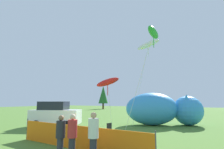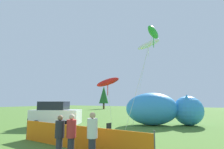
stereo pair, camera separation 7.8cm
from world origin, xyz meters
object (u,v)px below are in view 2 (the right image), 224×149
at_px(parked_car, 55,114).
at_px(kite_green_fish, 153,33).
at_px(kite_red_lizard, 108,82).
at_px(inflatable_cat, 162,110).
at_px(spectator_in_black_shirt, 71,134).
at_px(spectator_in_green_shirt, 92,134).
at_px(folding_chair, 107,128).
at_px(kite_white_ghost, 148,45).
at_px(spectator_in_yellow_shirt, 60,135).

relative_size(parked_car, kite_green_fish, 0.55).
height_order(kite_red_lizard, kite_green_fish, kite_green_fish).
height_order(inflatable_cat, spectator_in_black_shirt, inflatable_cat).
xyz_separation_m(kite_red_lizard, kite_green_fish, (4.87, -0.90, 3.83)).
bearing_deg(parked_car, kite_green_fish, -8.47).
bearing_deg(spectator_in_green_shirt, parked_car, 143.61).
distance_m(folding_chair, spectator_in_green_shirt, 4.77).
height_order(spectator_in_green_shirt, kite_red_lizard, kite_red_lizard).
xyz_separation_m(inflatable_cat, kite_red_lizard, (-4.59, -2.48, 2.68)).
xyz_separation_m(parked_car, inflatable_cat, (8.25, 5.52, 0.32)).
bearing_deg(folding_chair, kite_red_lizard, -45.59).
relative_size(kite_white_ghost, kite_red_lizard, 1.85).
bearing_deg(kite_red_lizard, spectator_in_green_shirt, -63.82).
bearing_deg(kite_red_lizard, kite_green_fish, -10.49).
height_order(parked_car, spectator_in_yellow_shirt, parked_car).
xyz_separation_m(inflatable_cat, spectator_in_yellow_shirt, (-1.56, -11.78, -0.48)).
xyz_separation_m(folding_chair, inflatable_cat, (1.98, 7.10, 0.89)).
height_order(kite_white_ghost, kite_green_fish, kite_white_ghost).
distance_m(folding_chair, kite_white_ghost, 10.64).
bearing_deg(folding_chair, inflatable_cat, -90.65).
distance_m(inflatable_cat, spectator_in_green_shirt, 11.49).
height_order(folding_chair, kite_green_fish, kite_green_fish).
bearing_deg(spectator_in_black_shirt, spectator_in_green_shirt, 9.34).
distance_m(folding_chair, spectator_in_yellow_shirt, 4.72).
xyz_separation_m(inflatable_cat, spectator_in_green_shirt, (-0.17, -11.48, -0.40)).
xyz_separation_m(parked_car, kite_white_ghost, (7.04, 5.76, 7.10)).
bearing_deg(folding_chair, spectator_in_black_shirt, 116.13).
relative_size(spectator_in_black_shirt, kite_green_fish, 0.21).
bearing_deg(kite_red_lizard, spectator_in_yellow_shirt, -71.93).
distance_m(parked_car, folding_chair, 6.50).
bearing_deg(kite_green_fish, kite_red_lizard, 169.51).
bearing_deg(inflatable_cat, spectator_in_black_shirt, -119.25).
relative_size(folding_chair, spectator_in_black_shirt, 0.50).
height_order(inflatable_cat, kite_red_lizard, kite_red_lizard).
relative_size(inflatable_cat, spectator_in_green_shirt, 3.98).
bearing_deg(spectator_in_yellow_shirt, kite_red_lizard, 108.07).
xyz_separation_m(spectator_in_green_shirt, kite_white_ghost, (-1.04, 11.72, 7.18)).
distance_m(kite_red_lizard, kite_green_fish, 6.26).
distance_m(spectator_in_yellow_shirt, kite_green_fish, 11.09).
bearing_deg(parked_car, kite_white_ghost, 16.68).
relative_size(inflatable_cat, kite_red_lizard, 1.55).
distance_m(spectator_in_black_shirt, kite_white_ghost, 13.90).
distance_m(inflatable_cat, spectator_in_yellow_shirt, 11.90).
distance_m(inflatable_cat, kite_white_ghost, 6.89).
bearing_deg(kite_green_fish, parked_car, -165.89).
distance_m(spectator_in_green_shirt, kite_white_ghost, 13.79).
distance_m(spectator_in_green_shirt, kite_green_fish, 10.67).
distance_m(spectator_in_green_shirt, spectator_in_black_shirt, 0.92).
bearing_deg(kite_red_lizard, parked_car, -140.22).
xyz_separation_m(spectator_in_black_shirt, kite_green_fish, (1.35, 8.26, 6.97)).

